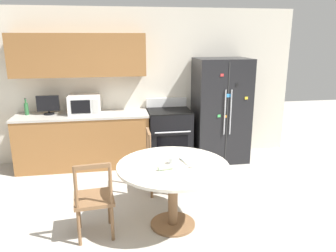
% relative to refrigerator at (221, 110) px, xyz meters
% --- Properties ---
extents(ground_plane, '(14.00, 14.00, 0.00)m').
position_rel_refrigerator_xyz_m(ground_plane, '(-1.21, -2.24, -0.89)').
color(ground_plane, '#B2ADA3').
extents(back_wall, '(5.20, 0.44, 2.60)m').
position_rel_refrigerator_xyz_m(back_wall, '(-1.51, 0.36, 0.56)').
color(back_wall, silver).
rests_on(back_wall, ground_plane).
extents(kitchen_counter, '(2.15, 0.64, 0.90)m').
position_rel_refrigerator_xyz_m(kitchen_counter, '(-2.35, 0.05, -0.44)').
color(kitchen_counter, '#936033').
rests_on(kitchen_counter, ground_plane).
extents(refrigerator, '(0.90, 0.72, 1.78)m').
position_rel_refrigerator_xyz_m(refrigerator, '(0.00, 0.00, 0.00)').
color(refrigerator, black).
rests_on(refrigerator, ground_plane).
extents(oven_range, '(0.72, 0.68, 1.08)m').
position_rel_refrigerator_xyz_m(oven_range, '(-0.90, 0.03, -0.42)').
color(oven_range, black).
rests_on(oven_range, ground_plane).
extents(microwave, '(0.51, 0.40, 0.30)m').
position_rel_refrigerator_xyz_m(microwave, '(-2.30, 0.10, 0.16)').
color(microwave, white).
rests_on(microwave, kitchen_counter).
extents(countertop_tv, '(0.35, 0.16, 0.31)m').
position_rel_refrigerator_xyz_m(countertop_tv, '(-2.87, 0.12, 0.18)').
color(countertop_tv, black).
rests_on(countertop_tv, kitchen_counter).
extents(counter_bottle, '(0.06, 0.06, 0.28)m').
position_rel_refrigerator_xyz_m(counter_bottle, '(-3.22, 0.15, 0.12)').
color(counter_bottle, '#2D6B38').
rests_on(counter_bottle, kitchen_counter).
extents(dining_table, '(1.25, 1.25, 0.75)m').
position_rel_refrigerator_xyz_m(dining_table, '(-1.20, -1.99, -0.27)').
color(dining_table, beige).
rests_on(dining_table, ground_plane).
extents(dining_chair_left, '(0.46, 0.46, 0.90)m').
position_rel_refrigerator_xyz_m(dining_chair_left, '(-2.08, -2.05, -0.45)').
color(dining_chair_left, brown).
rests_on(dining_chair_left, ground_plane).
extents(dining_chair_far, '(0.42, 0.42, 0.90)m').
position_rel_refrigerator_xyz_m(dining_chair_far, '(-1.22, -1.11, -0.45)').
color(dining_chair_far, brown).
rests_on(dining_chair_far, ground_plane).
extents(candle_glass, '(0.09, 0.09, 0.08)m').
position_rel_refrigerator_xyz_m(candle_glass, '(-1.20, -1.97, -0.10)').
color(candle_glass, silver).
rests_on(candle_glass, dining_table).
extents(folded_napkin, '(0.17, 0.08, 0.05)m').
position_rel_refrigerator_xyz_m(folded_napkin, '(-1.31, -2.12, -0.11)').
color(folded_napkin, beige).
rests_on(folded_napkin, dining_table).
extents(mail_stack, '(0.28, 0.34, 0.02)m').
position_rel_refrigerator_xyz_m(mail_stack, '(-0.96, -1.95, -0.12)').
color(mail_stack, white).
rests_on(mail_stack, dining_table).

